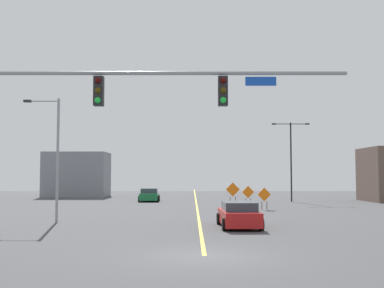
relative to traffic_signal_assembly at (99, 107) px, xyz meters
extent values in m
plane|color=#444447|center=(3.67, 0.01, -5.21)|extent=(133.95, 133.95, 0.00)
cube|color=yellow|center=(3.67, 37.22, -5.20)|extent=(0.16, 74.42, 0.01)
cylinder|color=gray|center=(2.13, 0.01, 1.21)|extent=(13.22, 0.14, 0.14)
cube|color=black|center=(-0.08, 0.01, 0.56)|extent=(0.34, 0.32, 1.05)
sphere|color=#3A0503|center=(-0.08, -0.16, 0.91)|extent=(0.22, 0.22, 0.22)
sphere|color=#3C3106|center=(-0.08, -0.16, 0.56)|extent=(0.22, 0.22, 0.22)
sphere|color=green|center=(-0.08, -0.16, 0.21)|extent=(0.22, 0.22, 0.22)
cube|color=black|center=(4.33, 0.01, 0.56)|extent=(0.34, 0.32, 1.05)
sphere|color=#3A0503|center=(4.33, -0.16, 0.91)|extent=(0.22, 0.22, 0.22)
sphere|color=#3C3106|center=(4.33, -0.16, 0.56)|extent=(0.22, 0.22, 0.22)
sphere|color=green|center=(4.33, -0.16, 0.21)|extent=(0.22, 0.22, 0.22)
cube|color=#1447B7|center=(5.68, 0.01, 0.92)|extent=(1.10, 0.03, 0.32)
cylinder|color=black|center=(13.76, 33.43, -1.01)|extent=(0.16, 0.16, 8.40)
cylinder|color=black|center=(12.87, 33.43, 3.05)|extent=(1.78, 0.08, 0.08)
cube|color=#262628|center=(11.98, 33.43, 3.05)|extent=(0.44, 0.24, 0.14)
cylinder|color=black|center=(14.65, 33.43, 3.05)|extent=(1.78, 0.08, 0.08)
cube|color=#262628|center=(15.54, 33.43, 3.05)|extent=(0.44, 0.24, 0.14)
cylinder|color=gray|center=(-4.77, 11.46, -1.52)|extent=(0.16, 0.16, 7.38)
cylinder|color=gray|center=(-5.70, 11.46, 2.02)|extent=(1.87, 0.08, 0.08)
cube|color=#262628|center=(-6.63, 11.46, 2.02)|extent=(0.44, 0.24, 0.14)
cube|color=orange|center=(9.11, 21.88, -3.98)|extent=(1.10, 0.25, 1.12)
cylinder|color=black|center=(8.90, 21.84, -4.88)|extent=(0.05, 0.05, 0.65)
cylinder|color=black|center=(9.32, 21.92, -4.88)|extent=(0.05, 0.05, 0.65)
cube|color=orange|center=(7.27, 30.11, -3.82)|extent=(1.39, 0.12, 1.39)
cylinder|color=black|center=(7.00, 30.10, -4.87)|extent=(0.05, 0.05, 0.68)
cylinder|color=black|center=(7.54, 30.13, -4.87)|extent=(0.05, 0.05, 0.68)
cube|color=orange|center=(8.16, 24.96, -3.89)|extent=(1.07, 0.31, 1.09)
cylinder|color=black|center=(7.95, 24.91, -4.83)|extent=(0.05, 0.05, 0.75)
cylinder|color=black|center=(8.37, 25.01, -4.83)|extent=(0.05, 0.05, 0.75)
cube|color=red|center=(5.75, 8.99, -4.67)|extent=(2.01, 4.54, 0.75)
cube|color=#333D47|center=(5.75, 8.77, -4.07)|extent=(1.76, 2.44, 0.46)
cylinder|color=black|center=(6.63, 10.59, -4.89)|extent=(0.24, 0.65, 0.64)
cylinder|color=black|center=(4.76, 10.53, -4.89)|extent=(0.24, 0.65, 0.64)
cylinder|color=black|center=(6.73, 7.45, -4.89)|extent=(0.24, 0.65, 0.64)
cylinder|color=black|center=(4.87, 7.39, -4.89)|extent=(0.24, 0.65, 0.64)
cube|color=#196B38|center=(-1.34, 34.08, -4.68)|extent=(2.03, 3.94, 0.73)
cube|color=#333D47|center=(-1.35, 34.27, -4.07)|extent=(1.79, 2.35, 0.50)
cylinder|color=black|center=(-2.26, 32.69, -4.89)|extent=(0.24, 0.65, 0.64)
cylinder|color=black|center=(-0.34, 32.75, -4.89)|extent=(0.24, 0.65, 0.64)
cylinder|color=black|center=(-2.34, 35.41, -4.89)|extent=(0.24, 0.65, 0.64)
cylinder|color=black|center=(-0.42, 35.47, -4.89)|extent=(0.24, 0.65, 0.64)
cube|color=gray|center=(-11.91, 45.57, -2.31)|extent=(8.00, 5.58, 5.79)
camera|label=1|loc=(3.23, -16.51, -2.42)|focal=44.06mm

